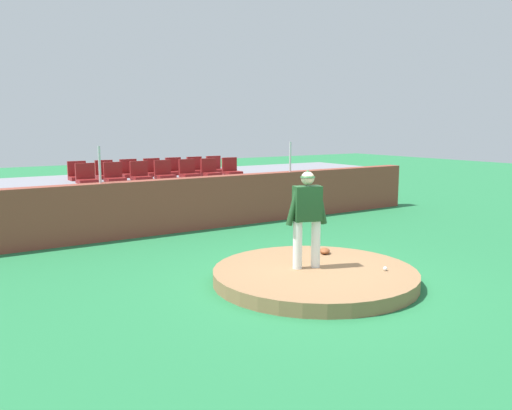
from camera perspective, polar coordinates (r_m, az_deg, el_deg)
ground_plane at (r=9.33m, az=6.43°, el=-8.40°), size 60.00×60.00×0.00m
pitchers_mound at (r=9.30m, az=6.44°, el=-7.71°), size 3.59×3.59×0.24m
pitcher at (r=9.13m, az=5.63°, el=-0.72°), size 0.76×0.39×1.75m
baseball at (r=9.39m, az=14.00°, el=-6.79°), size 0.07×0.07×0.07m
fielding_glove at (r=10.37m, az=7.55°, el=-5.01°), size 0.35×0.36×0.11m
brick_barrier at (r=13.67m, az=-8.08°, el=0.05°), size 15.94×0.40×1.38m
fence_post_left at (r=12.79m, az=-16.78°, el=4.26°), size 0.06×0.06×0.88m
fence_post_right at (r=15.35m, az=3.78°, el=5.31°), size 0.06×0.06×0.88m
bleacher_platform at (r=15.56m, az=-11.34°, el=0.85°), size 15.24×3.03×1.28m
stadium_chair_0 at (r=13.89m, az=-18.12°, el=2.95°), size 0.48×0.44×0.50m
stadium_chair_1 at (r=14.08m, az=-15.30°, el=3.15°), size 0.48×0.44×0.50m
stadium_chair_2 at (r=14.31m, az=-12.58°, el=3.34°), size 0.48×0.44×0.50m
stadium_chair_3 at (r=14.58m, az=-10.05°, el=3.51°), size 0.48×0.44×0.50m
stadium_chair_4 at (r=14.87m, az=-7.42°, el=3.67°), size 0.48×0.44×0.50m
stadium_chair_5 at (r=15.14m, az=-5.05°, el=3.80°), size 0.48×0.44×0.50m
stadium_chair_6 at (r=15.51m, az=-2.75°, el=3.95°), size 0.48×0.44×0.50m
stadium_chair_7 at (r=14.74m, az=-18.94°, el=3.23°), size 0.48×0.44×0.50m
stadium_chair_8 at (r=14.93m, az=-16.21°, el=3.42°), size 0.48×0.44×0.50m
stadium_chair_9 at (r=15.18m, az=-13.70°, el=3.60°), size 0.48×0.44×0.50m
stadium_chair_10 at (r=15.42m, az=-11.23°, el=3.76°), size 0.48×0.44×0.50m
stadium_chair_11 at (r=15.69m, az=-8.91°, el=3.91°), size 0.48×0.44×0.50m
stadium_chair_12 at (r=15.97m, az=-6.62°, el=4.04°), size 0.48×0.44×0.50m
stadium_chair_13 at (r=16.29m, az=-4.52°, el=4.16°), size 0.48×0.44×0.50m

